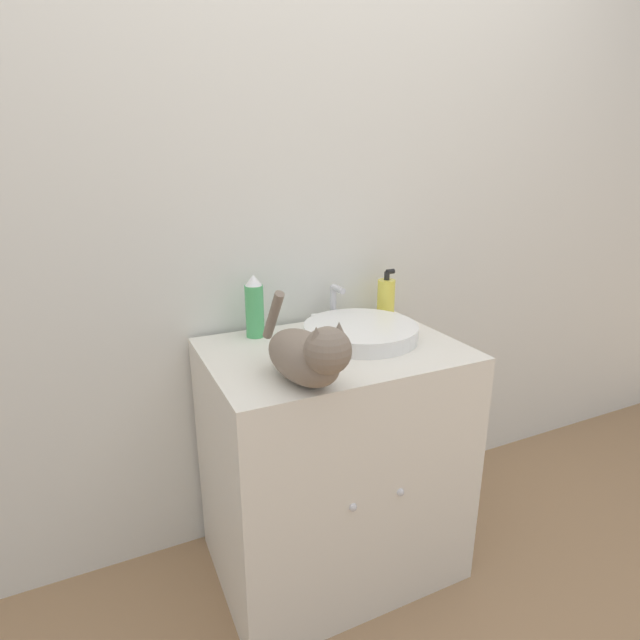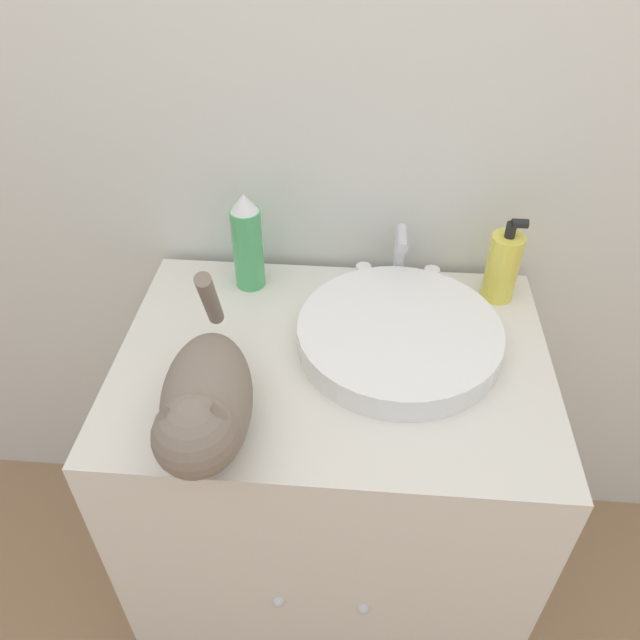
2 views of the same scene
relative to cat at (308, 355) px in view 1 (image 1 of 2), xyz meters
name	(u,v)px [view 1 (image 1 of 2)]	position (x,y,z in m)	size (l,w,h in m)	color
ground_plane	(372,619)	(0.18, -0.07, -0.90)	(8.00, 8.00, 0.00)	#997551
wall_back	(292,198)	(0.18, 0.54, 0.35)	(6.00, 0.05, 2.50)	silver
vanity_cabinet	(333,460)	(0.18, 0.21, -0.49)	(0.79, 0.58, 0.81)	silver
sink_basin	(361,331)	(0.30, 0.25, -0.06)	(0.37, 0.37, 0.05)	white
faucet	(334,306)	(0.30, 0.44, -0.03)	(0.17, 0.09, 0.14)	silver
cat	(308,355)	(0.00, 0.00, 0.00)	(0.18, 0.40, 0.22)	#7A6B5B
soap_bottle	(386,298)	(0.50, 0.42, -0.01)	(0.06, 0.06, 0.18)	#EADB4C
spray_bottle	(255,307)	(-0.01, 0.42, 0.02)	(0.06, 0.06, 0.21)	#4CB266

